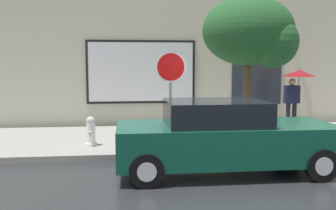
{
  "coord_description": "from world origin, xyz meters",
  "views": [
    {
      "loc": [
        -2.09,
        -7.49,
        2.24
      ],
      "look_at": [
        -1.07,
        1.8,
        1.2
      ],
      "focal_mm": 39.79,
      "sensor_mm": 36.0,
      "label": 1
    }
  ],
  "objects_px": {
    "fire_hydrant": "(91,131)",
    "pedestrian_with_umbrella": "(297,81)",
    "stop_sign": "(171,80)",
    "parked_car": "(223,137)",
    "street_tree": "(253,34)"
  },
  "relations": [
    {
      "from": "fire_hydrant",
      "to": "pedestrian_with_umbrella",
      "type": "height_order",
      "value": "pedestrian_with_umbrella"
    },
    {
      "from": "fire_hydrant",
      "to": "stop_sign",
      "type": "bearing_deg",
      "value": -16.52
    },
    {
      "from": "parked_car",
      "to": "street_tree",
      "type": "xyz_separation_m",
      "value": [
        1.37,
        2.32,
        2.3
      ]
    },
    {
      "from": "pedestrian_with_umbrella",
      "to": "stop_sign",
      "type": "xyz_separation_m",
      "value": [
        -4.41,
        -2.53,
        0.15
      ]
    },
    {
      "from": "parked_car",
      "to": "fire_hydrant",
      "type": "height_order",
      "value": "parked_car"
    },
    {
      "from": "parked_car",
      "to": "fire_hydrant",
      "type": "xyz_separation_m",
      "value": [
        -2.89,
        2.21,
        -0.22
      ]
    },
    {
      "from": "pedestrian_with_umbrella",
      "to": "stop_sign",
      "type": "height_order",
      "value": "stop_sign"
    },
    {
      "from": "fire_hydrant",
      "to": "street_tree",
      "type": "height_order",
      "value": "street_tree"
    },
    {
      "from": "parked_car",
      "to": "street_tree",
      "type": "bearing_deg",
      "value": 59.39
    },
    {
      "from": "parked_car",
      "to": "street_tree",
      "type": "relative_size",
      "value": 1.14
    },
    {
      "from": "street_tree",
      "to": "stop_sign",
      "type": "bearing_deg",
      "value": -162.78
    },
    {
      "from": "parked_car",
      "to": "fire_hydrant",
      "type": "bearing_deg",
      "value": 142.65
    },
    {
      "from": "parked_car",
      "to": "stop_sign",
      "type": "height_order",
      "value": "stop_sign"
    },
    {
      "from": "fire_hydrant",
      "to": "pedestrian_with_umbrella",
      "type": "distance_m",
      "value": 6.79
    },
    {
      "from": "fire_hydrant",
      "to": "stop_sign",
      "type": "xyz_separation_m",
      "value": [
        1.99,
        -0.59,
        1.32
      ]
    }
  ]
}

